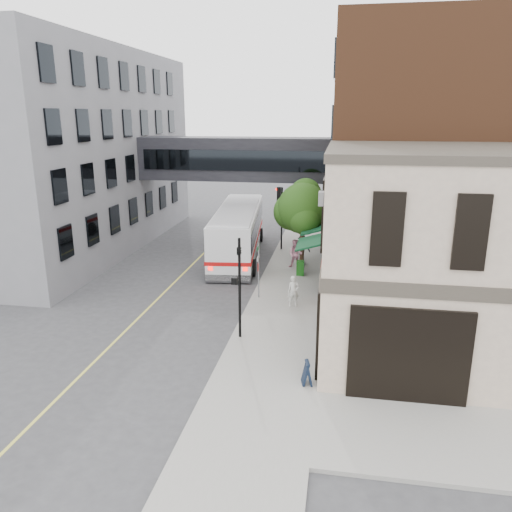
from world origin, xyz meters
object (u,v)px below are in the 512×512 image
at_px(sandwich_board, 307,373).
at_px(bus, 238,230).
at_px(pedestrian_a, 293,291).
at_px(pedestrian_c, 302,248).
at_px(pedestrian_b, 295,254).
at_px(newspaper_box, 300,268).

bearing_deg(sandwich_board, bus, 97.84).
distance_m(bus, sandwich_board, 17.85).
bearing_deg(bus, pedestrian_a, -62.55).
height_order(pedestrian_a, pedestrian_c, pedestrian_c).
xyz_separation_m(pedestrian_a, sandwich_board, (1.24, -7.53, -0.36)).
xyz_separation_m(pedestrian_b, newspaper_box, (0.44, -1.40, -0.47)).
relative_size(bus, newspaper_box, 13.92).
relative_size(pedestrian_b, sandwich_board, 2.09).
bearing_deg(newspaper_box, pedestrian_b, 105.98).
relative_size(bus, pedestrian_c, 7.41).
distance_m(bus, pedestrian_a, 10.43).
height_order(bus, pedestrian_c, bus).
bearing_deg(pedestrian_b, newspaper_box, -58.82).
distance_m(pedestrian_a, sandwich_board, 7.64).
xyz_separation_m(bus, sandwich_board, (6.04, -16.75, -1.27)).
relative_size(bus, sandwich_board, 14.24).
bearing_deg(pedestrian_a, bus, 103.89).
relative_size(pedestrian_a, pedestrian_c, 0.94).
bearing_deg(newspaper_box, pedestrian_c, 91.65).
height_order(pedestrian_a, pedestrian_b, pedestrian_b).
xyz_separation_m(pedestrian_a, newspaper_box, (-0.08, 5.14, -0.35)).
height_order(bus, newspaper_box, bus).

